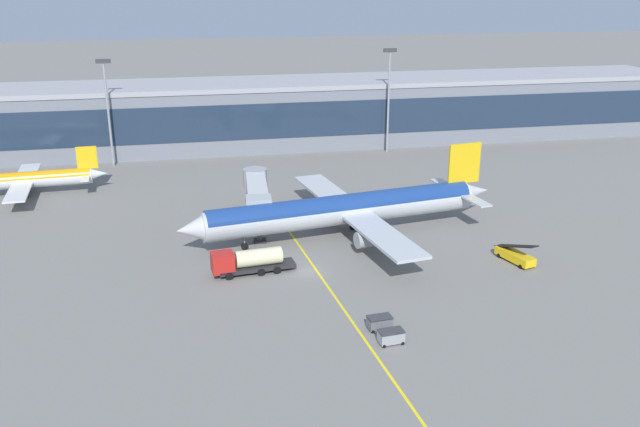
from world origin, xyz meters
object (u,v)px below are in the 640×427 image
at_px(baggage_cart_0, 391,336).
at_px(commuter_jet_far, 18,180).
at_px(fuel_tanker, 248,261).
at_px(belt_loader, 515,255).
at_px(main_airliner, 344,209).
at_px(baggage_cart_1, 380,322).

relative_size(baggage_cart_0, commuter_jet_far, 0.09).
height_order(fuel_tanker, belt_loader, belt_loader).
distance_m(fuel_tanker, commuter_jet_far, 54.10).
distance_m(main_airliner, belt_loader, 24.80).
xyz_separation_m(fuel_tanker, baggage_cart_1, (12.58, -17.39, -0.96)).
bearing_deg(commuter_jet_far, baggage_cart_0, -51.49).
distance_m(main_airliner, commuter_jet_far, 59.25).
height_order(fuel_tanker, commuter_jet_far, commuter_jet_far).
relative_size(main_airliner, baggage_cart_1, 17.55).
bearing_deg(baggage_cart_1, belt_loader, 31.32).
bearing_deg(commuter_jet_far, belt_loader, -31.67).
xyz_separation_m(baggage_cart_1, commuter_jet_far, (-48.35, 57.96, 2.05)).
relative_size(baggage_cart_1, commuter_jet_far, 0.09).
height_order(baggage_cart_1, commuter_jet_far, commuter_jet_far).
height_order(main_airliner, fuel_tanker, main_airliner).
xyz_separation_m(belt_loader, commuter_jet_far, (-71.31, 43.99, 1.84)).
height_order(main_airliner, baggage_cart_0, main_airliner).
height_order(baggage_cart_0, commuter_jet_far, commuter_jet_far).
distance_m(main_airliner, baggage_cart_0, 31.41).
distance_m(belt_loader, commuter_jet_far, 83.81).
bearing_deg(fuel_tanker, main_airliner, 34.60).
xyz_separation_m(main_airliner, baggage_cart_1, (-2.72, -27.95, -3.38)).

